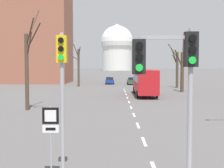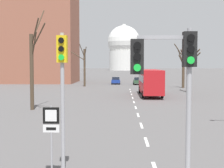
% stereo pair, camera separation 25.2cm
% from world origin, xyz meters
% --- Properties ---
extents(lane_stripe_2, '(0.16, 2.00, 0.01)m').
position_xyz_m(lane_stripe_2, '(0.00, 11.59, 0.00)').
color(lane_stripe_2, silver).
rests_on(lane_stripe_2, ground_plane).
extents(lane_stripe_3, '(0.16, 2.00, 0.01)m').
position_xyz_m(lane_stripe_3, '(0.00, 16.09, 0.00)').
color(lane_stripe_3, silver).
rests_on(lane_stripe_3, ground_plane).
extents(lane_stripe_4, '(0.16, 2.00, 0.01)m').
position_xyz_m(lane_stripe_4, '(0.00, 20.59, 0.00)').
color(lane_stripe_4, silver).
rests_on(lane_stripe_4, ground_plane).
extents(lane_stripe_5, '(0.16, 2.00, 0.01)m').
position_xyz_m(lane_stripe_5, '(0.00, 25.09, 0.00)').
color(lane_stripe_5, silver).
rests_on(lane_stripe_5, ground_plane).
extents(lane_stripe_6, '(0.16, 2.00, 0.01)m').
position_xyz_m(lane_stripe_6, '(0.00, 29.59, 0.00)').
color(lane_stripe_6, silver).
rests_on(lane_stripe_6, ground_plane).
extents(lane_stripe_7, '(0.16, 2.00, 0.01)m').
position_xyz_m(lane_stripe_7, '(0.00, 34.09, 0.00)').
color(lane_stripe_7, silver).
rests_on(lane_stripe_7, ground_plane).
extents(lane_stripe_8, '(0.16, 2.00, 0.01)m').
position_xyz_m(lane_stripe_8, '(0.00, 38.59, 0.00)').
color(lane_stripe_8, silver).
rests_on(lane_stripe_8, ground_plane).
extents(lane_stripe_9, '(0.16, 2.00, 0.01)m').
position_xyz_m(lane_stripe_9, '(0.00, 43.09, 0.00)').
color(lane_stripe_9, silver).
rests_on(lane_stripe_9, ground_plane).
extents(lane_stripe_10, '(0.16, 2.00, 0.01)m').
position_xyz_m(lane_stripe_10, '(0.00, 47.59, 0.00)').
color(lane_stripe_10, silver).
rests_on(lane_stripe_10, ground_plane).
extents(traffic_signal_near_left, '(0.36, 0.34, 5.26)m').
position_xyz_m(traffic_signal_near_left, '(-3.46, 6.14, 3.66)').
color(traffic_signal_near_left, '#9E9EA3').
rests_on(traffic_signal_near_left, ground_plane).
extents(traffic_signal_centre_tall, '(1.79, 0.34, 5.12)m').
position_xyz_m(traffic_signal_centre_tall, '(0.03, 3.66, 3.87)').
color(traffic_signal_centre_tall, '#9E9EA3').
rests_on(traffic_signal_centre_tall, ground_plane).
extents(route_sign_post, '(0.60, 0.08, 2.62)m').
position_xyz_m(route_sign_post, '(-3.90, 6.22, 1.79)').
color(route_sign_post, '#9E9EA3').
rests_on(route_sign_post, ground_plane).
extents(sedan_near_left, '(1.84, 4.38, 1.57)m').
position_xyz_m(sedan_near_left, '(1.96, 61.13, 0.81)').
color(sedan_near_left, '#2D4C33').
rests_on(sedan_near_left, ground_plane).
extents(sedan_near_right, '(1.89, 4.58, 1.49)m').
position_xyz_m(sedan_near_right, '(4.22, 63.08, 0.78)').
color(sedan_near_right, silver).
rests_on(sedan_near_right, ground_plane).
extents(sedan_mid_centre, '(1.91, 4.38, 1.59)m').
position_xyz_m(sedan_mid_centre, '(-2.69, 62.61, 0.79)').
color(sedan_mid_centre, navy).
rests_on(sedan_mid_centre, ground_plane).
extents(city_bus, '(2.66, 10.80, 3.48)m').
position_xyz_m(city_bus, '(2.45, 36.94, 2.05)').
color(city_bus, red).
rests_on(city_bus, ground_plane).
extents(bare_tree_left_near, '(3.26, 1.97, 8.10)m').
position_xyz_m(bare_tree_left_near, '(-8.63, 54.77, 3.95)').
color(bare_tree_left_near, '#473828').
rests_on(bare_tree_left_near, ground_plane).
extents(bare_tree_right_near, '(3.01, 3.75, 8.34)m').
position_xyz_m(bare_tree_right_near, '(8.79, 42.75, 3.62)').
color(bare_tree_right_near, '#473828').
rests_on(bare_tree_right_near, ground_plane).
extents(bare_tree_left_far, '(1.93, 3.94, 9.41)m').
position_xyz_m(bare_tree_left_far, '(-9.49, 23.25, 4.10)').
color(bare_tree_left_far, '#473828').
rests_on(bare_tree_left_far, ground_plane).
extents(bare_tree_right_far, '(2.07, 1.81, 7.94)m').
position_xyz_m(bare_tree_right_far, '(9.60, 51.52, 3.61)').
color(bare_tree_right_far, '#473828').
rests_on(bare_tree_right_far, ground_plane).
extents(capitol_dome, '(25.52, 25.52, 36.05)m').
position_xyz_m(capitol_dome, '(0.00, 241.16, 17.56)').
color(capitol_dome, silver).
rests_on(capitol_dome, ground_plane).
extents(apartment_block_left, '(18.00, 14.00, 22.05)m').
position_xyz_m(apartment_block_left, '(-21.31, 68.29, 11.02)').
color(apartment_block_left, '#935642').
rests_on(apartment_block_left, ground_plane).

